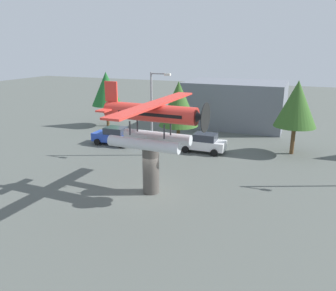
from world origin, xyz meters
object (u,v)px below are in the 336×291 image
floatplane_monument (152,120)px  car_near_blue (114,136)px  storefront_building (235,104)px  tree_center_back (297,104)px  car_mid_white (203,143)px  streetlight_primary (154,108)px  display_pedestal (151,169)px  tree_east (179,104)px  tree_west (106,89)px

floatplane_monument → car_near_blue: floatplane_monument is taller
storefront_building → tree_center_back: size_ratio=1.73×
car_mid_white → streetlight_primary: bearing=35.7°
display_pedestal → tree_center_back: 15.27m
tree_center_back → car_near_blue: bearing=-168.3°
display_pedestal → tree_east: tree_east is taller
storefront_building → tree_center_back: bearing=-52.9°
floatplane_monument → streetlight_primary: bearing=115.1°
floatplane_monument → tree_east: bearing=104.2°
display_pedestal → car_mid_white: bearing=86.3°
display_pedestal → tree_west: 20.77m
car_near_blue → streetlight_primary: bearing=161.4°
storefront_building → tree_east: tree_east is taller
car_near_blue → tree_center_back: size_ratio=0.63×
car_mid_white → tree_west: size_ratio=0.64×
floatplane_monument → tree_east: floatplane_monument is taller
tree_east → tree_center_back: size_ratio=0.93×
car_mid_white → floatplane_monument: bearing=87.1°
floatplane_monument → tree_west: size_ratio=1.60×
streetlight_primary → tree_west: (-10.06, 8.47, 0.22)m
car_near_blue → streetlight_primary: 6.43m
storefront_building → tree_west: tree_west is taller
display_pedestal → tree_west: (-13.16, 15.80, 2.88)m
tree_west → tree_center_back: bearing=-8.8°
car_mid_white → storefront_building: 12.13m
floatplane_monument → streetlight_primary: streetlight_primary is taller
car_mid_white → tree_east: tree_east is taller
tree_west → display_pedestal: bearing=-50.2°
streetlight_primary → tree_center_back: size_ratio=1.11×
car_near_blue → streetlight_primary: streetlight_primary is taller
display_pedestal → tree_center_back: (8.27, 12.50, 2.93)m
tree_east → streetlight_primary: bearing=-94.9°
streetlight_primary → storefront_building: bearing=74.1°
display_pedestal → car_near_blue: bearing=132.3°
streetlight_primary → display_pedestal: bearing=-67.1°
tree_west → tree_east: (10.49, -3.51, -0.59)m
floatplane_monument → storefront_building: 22.14m
car_near_blue → car_mid_white: same height
display_pedestal → streetlight_primary: streetlight_primary is taller
display_pedestal → car_mid_white: size_ratio=0.78×
car_near_blue → storefront_building: 16.05m
display_pedestal → storefront_building: bearing=87.2°
floatplane_monument → tree_east: size_ratio=1.70×
floatplane_monument → car_mid_white: floatplane_monument is taller
streetlight_primary → storefront_building: size_ratio=0.64×
floatplane_monument → car_near_blue: bearing=134.1°
floatplane_monument → tree_center_back: bearing=58.2°
floatplane_monument → car_near_blue: (-8.39, 9.07, -4.05)m
tree_east → car_mid_white: bearing=-34.6°
storefront_building → tree_east: 10.48m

